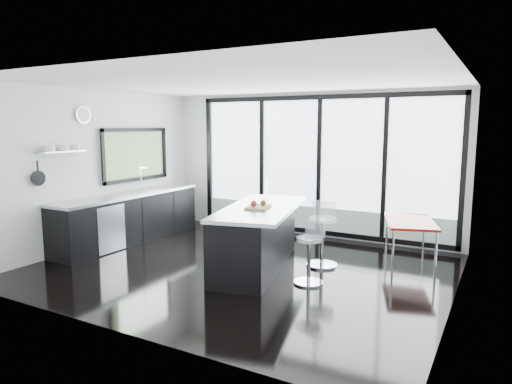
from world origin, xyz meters
The scene contains 11 objects.
floor centered at (0.00, 0.00, 0.00)m, with size 6.00×5.00×0.00m, color black.
ceiling centered at (0.00, 0.00, 2.80)m, with size 6.00×5.00×0.00m, color white.
wall_back centered at (0.27, 2.47, 1.27)m, with size 6.00×0.09×2.80m.
wall_front centered at (0.00, -2.50, 1.40)m, with size 6.00×0.00×2.80m, color silver.
wall_left centered at (-2.97, 0.27, 1.56)m, with size 0.26×5.00×2.80m.
wall_right centered at (3.00, 0.00, 1.40)m, with size 0.00×5.00×2.80m, color silver.
counter_cabinets centered at (-2.67, 0.40, 0.46)m, with size 0.69×3.24×1.36m.
island centered at (0.19, 0.14, 0.49)m, with size 1.52×2.52×1.25m.
bar_stool_near centered at (1.17, -0.13, 0.33)m, with size 0.41×0.41×0.66m, color silver.
bar_stool_far centered at (1.05, 0.71, 0.39)m, with size 0.49×0.49×0.77m, color silver.
red_table centered at (2.18, 1.64, 0.33)m, with size 0.71×1.24×0.67m, color #880A00.
Camera 1 is at (3.48, -5.79, 2.17)m, focal length 32.00 mm.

